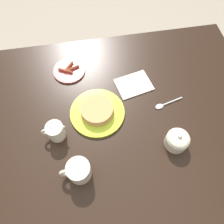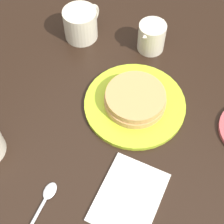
% 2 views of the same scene
% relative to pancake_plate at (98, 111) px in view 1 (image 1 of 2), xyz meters
% --- Properties ---
extents(ground_plane, '(8.00, 8.00, 0.00)m').
position_rel_pancake_plate_xyz_m(ground_plane, '(0.00, 0.05, -0.75)').
color(ground_plane, gray).
extents(dining_table, '(1.55, 1.05, 0.74)m').
position_rel_pancake_plate_xyz_m(dining_table, '(0.00, 0.05, -0.11)').
color(dining_table, black).
rests_on(dining_table, ground_plane).
extents(pancake_plate, '(0.25, 0.25, 0.05)m').
position_rel_pancake_plate_xyz_m(pancake_plate, '(0.00, 0.00, 0.00)').
color(pancake_plate, '#AAC628').
rests_on(pancake_plate, dining_table).
extents(side_plate_bacon, '(0.16, 0.16, 0.02)m').
position_rel_pancake_plate_xyz_m(side_plate_bacon, '(0.11, -0.27, -0.01)').
color(side_plate_bacon, '#B2474C').
rests_on(side_plate_bacon, dining_table).
extents(coffee_mug, '(0.12, 0.09, 0.09)m').
position_rel_pancake_plate_xyz_m(coffee_mug, '(0.11, 0.26, 0.03)').
color(coffee_mug, beige).
rests_on(coffee_mug, dining_table).
extents(creamer_pitcher, '(0.11, 0.07, 0.09)m').
position_rel_pancake_plate_xyz_m(creamer_pitcher, '(0.19, 0.08, 0.03)').
color(creamer_pitcher, beige).
rests_on(creamer_pitcher, dining_table).
extents(sugar_bowl, '(0.10, 0.10, 0.09)m').
position_rel_pancake_plate_xyz_m(sugar_bowl, '(-0.31, 0.20, 0.02)').
color(sugar_bowl, beige).
rests_on(sugar_bowl, dining_table).
extents(napkin, '(0.19, 0.16, 0.01)m').
position_rel_pancake_plate_xyz_m(napkin, '(-0.20, -0.13, -0.01)').
color(napkin, silver).
rests_on(napkin, dining_table).
extents(spoon, '(0.14, 0.05, 0.01)m').
position_rel_pancake_plate_xyz_m(spoon, '(-0.31, 0.01, -0.01)').
color(spoon, silver).
rests_on(spoon, dining_table).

